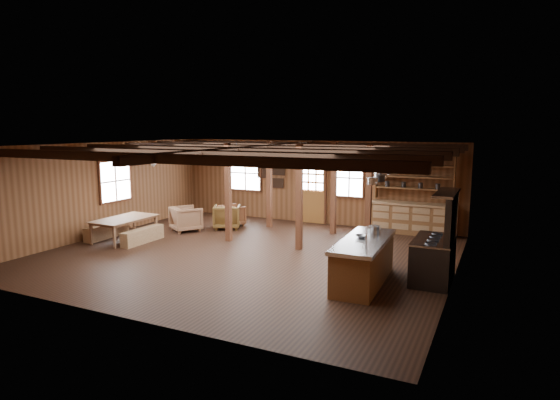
% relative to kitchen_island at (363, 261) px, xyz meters
% --- Properties ---
extents(room, '(10.04, 9.04, 2.84)m').
position_rel_kitchen_island_xyz_m(room, '(-3.31, 0.97, 0.92)').
color(room, black).
rests_on(room, ground).
extents(ceiling_joists, '(9.80, 8.82, 0.18)m').
position_rel_kitchen_island_xyz_m(ceiling_joists, '(-3.31, 1.14, 2.20)').
color(ceiling_joists, black).
rests_on(ceiling_joists, ceiling).
extents(timber_posts, '(3.95, 2.35, 2.80)m').
position_rel_kitchen_island_xyz_m(timber_posts, '(-2.79, 3.05, 0.92)').
color(timber_posts, '#422112').
rests_on(timber_posts, floor).
extents(back_door, '(1.02, 0.08, 2.15)m').
position_rel_kitchen_island_xyz_m(back_door, '(-3.31, 5.42, 0.40)').
color(back_door, brown).
rests_on(back_door, floor).
extents(window_back_left, '(1.32, 0.06, 1.32)m').
position_rel_kitchen_island_xyz_m(window_back_left, '(-5.91, 5.43, 1.12)').
color(window_back_left, white).
rests_on(window_back_left, wall_back).
extents(window_back_right, '(1.02, 0.06, 1.32)m').
position_rel_kitchen_island_xyz_m(window_back_right, '(-2.01, 5.43, 1.12)').
color(window_back_right, white).
rests_on(window_back_right, wall_back).
extents(window_left, '(0.14, 1.24, 1.32)m').
position_rel_kitchen_island_xyz_m(window_left, '(-8.27, 1.47, 1.12)').
color(window_left, white).
rests_on(window_left, wall_back).
extents(notice_boards, '(1.08, 0.03, 0.90)m').
position_rel_kitchen_island_xyz_m(notice_boards, '(-4.80, 5.42, 1.16)').
color(notice_boards, silver).
rests_on(notice_boards, wall_back).
extents(back_counter, '(2.55, 0.60, 2.45)m').
position_rel_kitchen_island_xyz_m(back_counter, '(0.09, 5.17, 0.12)').
color(back_counter, brown).
rests_on(back_counter, floor).
extents(pendant_lamps, '(1.86, 2.36, 0.66)m').
position_rel_kitchen_island_xyz_m(pendant_lamps, '(-5.56, 1.97, 1.77)').
color(pendant_lamps, '#2C2C2F').
rests_on(pendant_lamps, ceiling).
extents(pot_rack, '(0.41, 3.00, 0.46)m').
position_rel_kitchen_island_xyz_m(pot_rack, '(0.19, 1.35, 1.79)').
color(pot_rack, '#2C2C2F').
rests_on(pot_rack, ceiling).
extents(kitchen_island, '(0.97, 2.53, 1.20)m').
position_rel_kitchen_island_xyz_m(kitchen_island, '(0.00, 0.00, 0.00)').
color(kitchen_island, brown).
rests_on(kitchen_island, floor).
extents(step_stool, '(0.50, 0.40, 0.39)m').
position_rel_kitchen_island_xyz_m(step_stool, '(-0.32, -0.21, -0.28)').
color(step_stool, brown).
rests_on(step_stool, floor).
extents(commercial_range, '(0.80, 1.57, 1.94)m').
position_rel_kitchen_island_xyz_m(commercial_range, '(1.34, 0.78, 0.15)').
color(commercial_range, '#2C2C2F').
rests_on(commercial_range, floor).
extents(dining_table, '(1.04, 1.87, 0.66)m').
position_rel_kitchen_island_xyz_m(dining_table, '(-7.21, 0.72, -0.15)').
color(dining_table, brown).
rests_on(dining_table, floor).
extents(bench_wall, '(0.28, 1.51, 0.42)m').
position_rel_kitchen_island_xyz_m(bench_wall, '(-7.96, 0.72, -0.27)').
color(bench_wall, brown).
rests_on(bench_wall, floor).
extents(bench_aisle, '(0.28, 1.49, 0.41)m').
position_rel_kitchen_island_xyz_m(bench_aisle, '(-6.59, 0.72, -0.27)').
color(bench_aisle, brown).
rests_on(bench_aisle, floor).
extents(armchair_a, '(1.11, 1.12, 0.77)m').
position_rel_kitchen_island_xyz_m(armchair_a, '(-5.44, 3.37, -0.09)').
color(armchair_a, brown).
rests_on(armchair_a, floor).
extents(armchair_b, '(1.03, 1.04, 0.69)m').
position_rel_kitchen_island_xyz_m(armchair_b, '(-5.53, 3.81, -0.13)').
color(armchair_b, brown).
rests_on(armchair_b, floor).
extents(armchair_c, '(1.17, 1.18, 0.78)m').
position_rel_kitchen_island_xyz_m(armchair_c, '(-6.40, 2.50, -0.09)').
color(armchair_c, brown).
rests_on(armchair_c, floor).
extents(counter_pot, '(0.27, 0.27, 0.16)m').
position_rel_kitchen_island_xyz_m(counter_pot, '(0.03, 0.70, 0.54)').
color(counter_pot, '#B0B2B7').
rests_on(counter_pot, kitchen_island).
extents(bowl, '(0.31, 0.31, 0.06)m').
position_rel_kitchen_island_xyz_m(bowl, '(-0.10, 0.14, 0.49)').
color(bowl, silver).
rests_on(bowl, kitchen_island).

